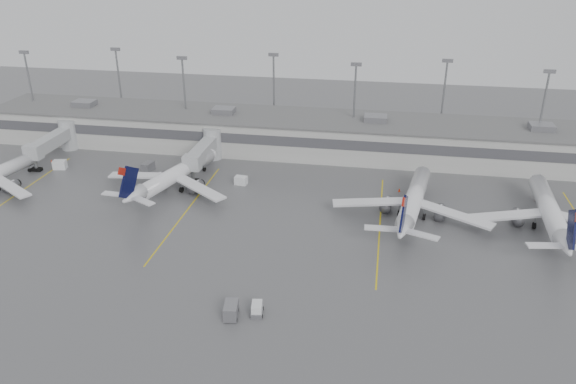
% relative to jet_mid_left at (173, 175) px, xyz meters
% --- Properties ---
extents(ground, '(260.00, 260.00, 0.00)m').
position_rel_jet_mid_left_xyz_m(ground, '(23.06, -32.03, -3.06)').
color(ground, '#4E4E50').
rests_on(ground, ground).
extents(terminal, '(152.00, 17.00, 9.45)m').
position_rel_jet_mid_left_xyz_m(terminal, '(23.05, 25.95, 1.11)').
color(terminal, '#ADADA8').
rests_on(terminal, ground).
extents(light_masts, '(142.40, 8.00, 20.60)m').
position_rel_jet_mid_left_xyz_m(light_masts, '(23.06, 31.72, 8.96)').
color(light_masts, gray).
rests_on(light_masts, ground).
extents(jet_bridge_left, '(4.00, 17.20, 7.00)m').
position_rel_jet_mid_left_xyz_m(jet_bridge_left, '(-32.44, 13.69, 0.81)').
color(jet_bridge_left, '#9C9EA1').
rests_on(jet_bridge_left, ground).
extents(jet_bridge_right, '(4.00, 17.20, 7.00)m').
position_rel_jet_mid_left_xyz_m(jet_bridge_right, '(2.56, 13.69, 0.81)').
color(jet_bridge_right, '#9C9EA1').
rests_on(jet_bridge_right, ground).
extents(stand_markings, '(105.25, 40.00, 0.01)m').
position_rel_jet_mid_left_xyz_m(stand_markings, '(23.06, -8.03, -3.06)').
color(stand_markings, '#DDC00D').
rests_on(stand_markings, ground).
extents(jet_mid_left, '(26.10, 29.69, 9.86)m').
position_rel_jet_mid_left_xyz_m(jet_mid_left, '(0.00, 0.00, 0.00)').
color(jet_mid_left, white).
rests_on(jet_mid_left, ground).
extents(jet_mid_right, '(27.96, 31.59, 10.28)m').
position_rel_jet_mid_left_xyz_m(jet_mid_right, '(46.07, -3.73, 0.13)').
color(jet_mid_right, white).
rests_on(jet_mid_right, ground).
extents(jet_far_right, '(28.56, 32.06, 10.37)m').
position_rel_jet_mid_left_xyz_m(jet_far_right, '(68.85, -4.34, 0.16)').
color(jet_far_right, white).
rests_on(jet_far_right, ground).
extents(baggage_tug, '(1.95, 2.71, 1.62)m').
position_rel_jet_mid_left_xyz_m(baggage_tug, '(25.14, -36.33, -2.43)').
color(baggage_tug, white).
rests_on(baggage_tug, ground).
extents(baggage_cart, '(2.17, 3.28, 1.96)m').
position_rel_jet_mid_left_xyz_m(baggage_cart, '(21.94, -37.53, -2.04)').
color(baggage_cart, slate).
rests_on(baggage_cart, ground).
extents(gse_uld_a, '(2.98, 2.28, 1.90)m').
position_rel_jet_mid_left_xyz_m(gse_uld_a, '(-28.13, 5.98, -2.12)').
color(gse_uld_a, white).
rests_on(gse_uld_a, ground).
extents(gse_uld_b, '(2.58, 1.89, 1.70)m').
position_rel_jet_mid_left_xyz_m(gse_uld_b, '(12.36, 4.77, -2.21)').
color(gse_uld_b, white).
rests_on(gse_uld_b, ground).
extents(gse_uld_c, '(2.74, 2.19, 1.70)m').
position_rel_jet_mid_left_xyz_m(gse_uld_c, '(47.89, 10.11, -2.21)').
color(gse_uld_c, white).
rests_on(gse_uld_c, ground).
extents(gse_loader, '(2.28, 3.13, 1.78)m').
position_rel_jet_mid_left_xyz_m(gse_loader, '(-9.07, 8.40, -2.17)').
color(gse_loader, slate).
rests_on(gse_loader, ground).
extents(cone_a, '(0.37, 0.37, 0.60)m').
position_rel_jet_mid_left_xyz_m(cone_a, '(-32.18, 9.22, -2.77)').
color(cone_a, '#F12F05').
rests_on(cone_a, ground).
extents(cone_b, '(0.45, 0.45, 0.71)m').
position_rel_jet_mid_left_xyz_m(cone_b, '(-3.71, 0.33, -2.71)').
color(cone_b, '#F12F05').
rests_on(cone_b, ground).
extents(cone_c, '(0.47, 0.47, 0.74)m').
position_rel_jet_mid_left_xyz_m(cone_c, '(43.90, 6.78, -2.69)').
color(cone_c, '#F12F05').
rests_on(cone_c, ground).
extents(cone_d, '(0.50, 0.50, 0.79)m').
position_rel_jet_mid_left_xyz_m(cone_d, '(69.70, 8.17, -2.67)').
color(cone_d, '#F12F05').
rests_on(cone_d, ground).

